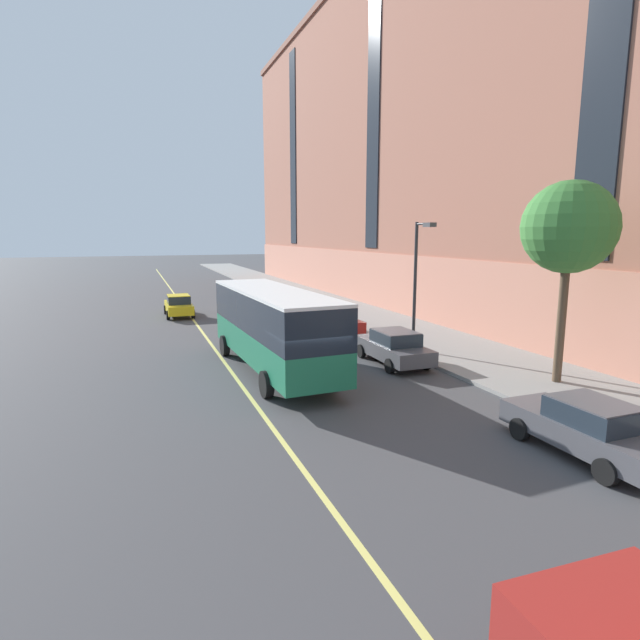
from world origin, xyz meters
name	(u,v)px	position (x,y,z in m)	size (l,w,h in m)	color
ground_plane	(307,402)	(0.00, 0.00, 0.00)	(260.00, 260.00, 0.00)	#424244
sidewalk	(479,357)	(9.72, 3.00, 0.07)	(5.92, 160.00, 0.15)	gray
city_bus	(273,325)	(-0.08, 4.23, 2.06)	(3.21, 10.81, 3.54)	#1E704C
parked_car_darkgray_0	(393,347)	(5.42, 3.64, 0.78)	(2.05, 4.72, 1.56)	#4C4C51
parked_car_darkgray_1	(587,428)	(5.53, -6.69, 0.78)	(1.97, 4.52, 1.56)	#4C4C51
parked_car_red_3	(336,320)	(5.69, 11.09, 0.78)	(2.00, 4.58, 1.56)	#B21E19
parked_car_navy_4	(259,289)	(5.52, 29.67, 0.78)	(2.14, 4.55, 1.56)	navy
taxi_cab	(179,306)	(-2.55, 20.87, 0.78)	(1.91, 4.37, 1.56)	yellow
street_tree_mid_block	(569,228)	(9.82, -1.54, 6.05)	(3.45, 3.45, 7.67)	brown
street_lamp	(418,272)	(7.36, 4.88, 4.04)	(0.36, 1.48, 6.27)	#2D2D30
lane_centerline	(240,383)	(-1.78, 3.00, 0.00)	(0.16, 140.00, 0.01)	#E0D66B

